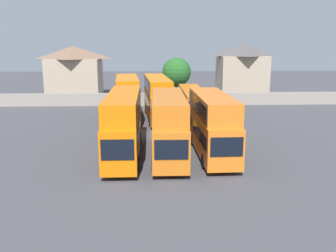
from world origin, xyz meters
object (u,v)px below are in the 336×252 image
object	(u,v)px
bus_6	(192,102)
house_terrace_centre	(242,70)
house_terrace_left	(74,71)
bus_4	(127,96)
tree_left_of_lot	(177,72)
bus_5	(157,96)
bus_3	(212,122)
bus_2	(168,123)
bus_1	(124,121)

from	to	relation	value
bus_6	house_terrace_centre	distance (m)	21.47
bus_6	house_terrace_left	world-z (taller)	house_terrace_left
bus_4	bus_6	bearing A→B (deg)	87.05
house_terrace_left	tree_left_of_lot	size ratio (longest dim) A/B	1.34
tree_left_of_lot	house_terrace_left	bearing A→B (deg)	156.04
bus_5	tree_left_of_lot	bearing A→B (deg)	161.53
bus_6	bus_3	bearing A→B (deg)	-0.06
bus_2	bus_5	xyz separation A→B (m)	(-0.66, 14.93, -0.01)
bus_2	bus_5	bearing A→B (deg)	-177.11
bus_2	tree_left_of_lot	xyz separation A→B (m)	(2.36, 27.01, 1.79)
bus_3	tree_left_of_lot	size ratio (longest dim) A/B	1.53
bus_1	bus_6	xyz separation A→B (m)	(7.03, 14.35, -0.82)
house_terrace_centre	bus_6	bearing A→B (deg)	-118.76
bus_1	bus_2	size ratio (longest dim) A/B	1.12
bus_5	tree_left_of_lot	xyz separation A→B (m)	(3.02, 12.09, 1.80)
bus_3	house_terrace_centre	bearing A→B (deg)	161.35
bus_3	tree_left_of_lot	world-z (taller)	tree_left_of_lot
house_terrace_left	bus_6	bearing A→B (deg)	-47.67
bus_4	house_terrace_left	size ratio (longest dim) A/B	1.15
bus_1	bus_2	bearing A→B (deg)	80.92
bus_6	house_terrace_left	distance (m)	26.50
house_terrace_centre	bus_1	bearing A→B (deg)	-117.62
bus_1	bus_6	size ratio (longest dim) A/B	1.00
bus_6	house_terrace_centre	xyz separation A→B (m)	(10.26, 18.70, 2.42)
bus_3	house_terrace_centre	size ratio (longest dim) A/B	1.19
bus_2	bus_4	xyz separation A→B (m)	(-4.19, 14.65, 0.03)
house_terrace_centre	tree_left_of_lot	world-z (taller)	house_terrace_centre
bus_1	bus_2	distance (m)	3.58
bus_2	bus_5	size ratio (longest dim) A/B	0.88
bus_6	house_terrace_centre	bearing A→B (deg)	151.01
bus_3	bus_4	world-z (taller)	bus_4
bus_5	house_terrace_centre	size ratio (longest dim) A/B	1.39
bus_5	bus_6	distance (m)	4.22
house_terrace_centre	bus_5	bearing A→B (deg)	-127.68
bus_1	bus_6	bearing A→B (deg)	153.47
bus_4	tree_left_of_lot	distance (m)	14.10
bus_1	house_terrace_centre	size ratio (longest dim) A/B	1.36
house_terrace_left	house_terrace_centre	bearing A→B (deg)	-1.67
bus_1	bus_4	world-z (taller)	bus_1
bus_2	bus_3	xyz separation A→B (m)	(3.54, 0.33, -0.02)
bus_2	bus_4	world-z (taller)	bus_4
bus_1	bus_4	size ratio (longest dim) A/B	1.14
bus_3	house_terrace_left	world-z (taller)	house_terrace_left
bus_3	bus_5	bearing A→B (deg)	-165.53
tree_left_of_lot	bus_4	bearing A→B (deg)	-117.92
tree_left_of_lot	bus_3	bearing A→B (deg)	-87.48
bus_1	bus_3	distance (m)	7.08
bus_5	house_terrace_left	size ratio (longest dim) A/B	1.33
bus_4	bus_5	size ratio (longest dim) A/B	0.86
bus_2	bus_6	xyz separation A→B (m)	(3.49, 14.89, -0.78)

